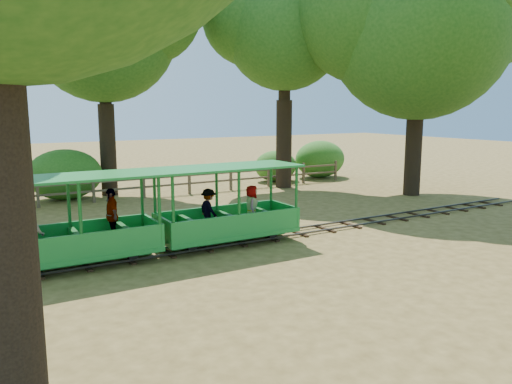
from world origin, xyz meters
TOP-DOWN VIEW (x-y plane):
  - ground at (0.00, 0.00)m, footprint 90.00×90.00m
  - track at (0.00, 0.00)m, footprint 22.00×1.00m
  - carriage_front at (-5.19, -0.01)m, footprint 3.89×1.59m
  - carriage_rear at (-1.27, 0.03)m, footprint 3.89×1.59m
  - oak_nc at (-2.03, 9.58)m, footprint 7.60×6.69m
  - oak_ne at (5.47, 7.57)m, footprint 6.77×5.96m
  - oak_e at (8.96, 3.10)m, footprint 9.21×8.11m
  - fence at (0.00, 8.00)m, footprint 18.10×0.10m
  - shrub_mid_w at (-3.80, 9.30)m, footprint 2.92×2.24m
  - shrub_mid_e at (6.22, 9.30)m, footprint 2.22×1.71m
  - shrub_east at (9.00, 9.30)m, footprint 2.80×2.16m

SIDE VIEW (x-z plane):
  - ground at x=0.00m, z-range 0.00..0.00m
  - track at x=0.00m, z-range 0.02..0.12m
  - fence at x=0.00m, z-range 0.08..1.08m
  - shrub_mid_e at x=6.22m, z-range 0.00..1.54m
  - carriage_rear at x=-1.27m, z-range -0.20..1.83m
  - carriage_front at x=-5.19m, z-range -0.17..1.85m
  - shrub_east at x=9.00m, z-range 0.00..1.94m
  - shrub_mid_w at x=-3.80m, z-range 0.00..2.02m
  - oak_nc at x=-2.03m, z-range 2.22..12.14m
  - oak_e at x=8.96m, z-range 1.95..12.44m
  - oak_ne at x=5.47m, z-range 2.44..12.23m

